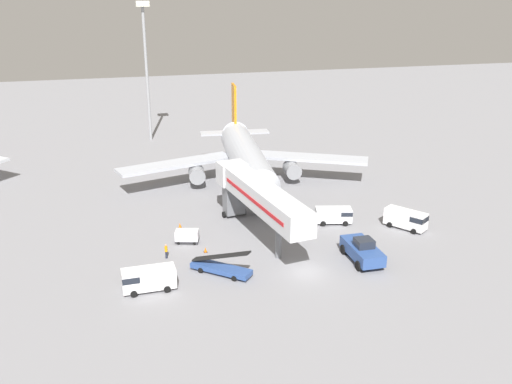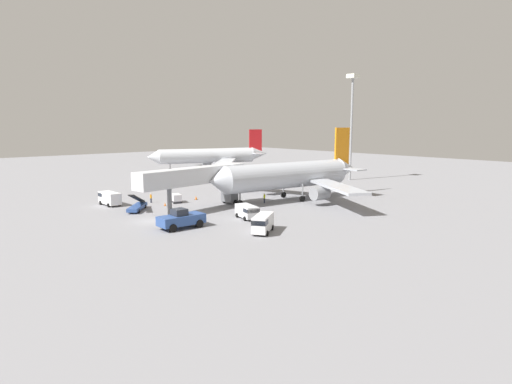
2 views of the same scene
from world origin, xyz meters
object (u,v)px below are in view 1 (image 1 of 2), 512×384
at_px(jet_bridge, 256,195).
at_px(service_van_far_left, 147,278).
at_px(baggage_cart_near_left, 187,236).
at_px(apron_light_mast, 145,46).
at_px(airplane_at_gate, 245,157).
at_px(safety_cone_alpha, 180,226).
at_px(service_van_outer_left, 407,219).
at_px(belt_loader_truck, 221,267).
at_px(ground_crew_worker_foreground, 166,251).
at_px(pushback_tug, 362,250).
at_px(service_van_outer_right, 335,215).
at_px(ground_crew_worker_midground, 250,194).
at_px(safety_cone_bravo, 205,250).

relative_size(jet_bridge, service_van_far_left, 4.07).
relative_size(baggage_cart_near_left, apron_light_mast, 0.11).
distance_m(airplane_at_gate, safety_cone_alpha, 18.33).
distance_m(service_van_outer_left, baggage_cart_near_left, 27.13).
bearing_deg(airplane_at_gate, belt_loader_truck, -109.75).
height_order(service_van_far_left, ground_crew_worker_foreground, service_van_far_left).
bearing_deg(airplane_at_gate, service_van_far_left, -121.73).
xyz_separation_m(service_van_outer_left, apron_light_mast, (-26.30, 53.63, 16.80)).
bearing_deg(baggage_cart_near_left, ground_crew_worker_foreground, -129.43).
distance_m(jet_bridge, ground_crew_worker_foreground, 12.36).
height_order(baggage_cart_near_left, apron_light_mast, apron_light_mast).
xyz_separation_m(pushback_tug, belt_loader_truck, (-15.52, 1.19, -0.51)).
distance_m(pushback_tug, service_van_outer_right, 10.81).
bearing_deg(service_van_outer_left, ground_crew_worker_midground, 137.08).
relative_size(ground_crew_worker_foreground, safety_cone_bravo, 2.77).
bearing_deg(ground_crew_worker_foreground, apron_light_mast, 86.28).
distance_m(service_van_outer_right, baggage_cart_near_left, 19.03).
relative_size(airplane_at_gate, safety_cone_bravo, 62.94).
bearing_deg(airplane_at_gate, service_van_outer_right, -66.49).
bearing_deg(apron_light_mast, airplane_at_gate, -71.34).
height_order(belt_loader_truck, baggage_cart_near_left, belt_loader_truck).
height_order(pushback_tug, safety_cone_alpha, pushback_tug).
xyz_separation_m(airplane_at_gate, safety_cone_bravo, (-10.11, -20.86, -4.32)).
relative_size(belt_loader_truck, apron_light_mast, 0.23).
height_order(service_van_far_left, ground_crew_worker_midground, service_van_far_left).
distance_m(jet_bridge, safety_cone_bravo, 8.80).
xyz_separation_m(baggage_cart_near_left, ground_crew_worker_midground, (10.85, 11.74, 0.07)).
distance_m(service_van_far_left, ground_crew_worker_foreground, 7.13).
xyz_separation_m(safety_cone_alpha, apron_light_mast, (0.86, 45.98, 17.77)).
relative_size(ground_crew_worker_foreground, apron_light_mast, 0.06).
height_order(airplane_at_gate, safety_cone_bravo, airplane_at_gate).
relative_size(airplane_at_gate, pushback_tug, 5.96).
bearing_deg(belt_loader_truck, service_van_outer_left, 12.46).
height_order(ground_crew_worker_foreground, ground_crew_worker_midground, ground_crew_worker_midground).
height_order(pushback_tug, ground_crew_worker_midground, pushback_tug).
bearing_deg(service_van_outer_left, airplane_at_gate, 126.09).
relative_size(service_van_outer_left, ground_crew_worker_midground, 3.03).
bearing_deg(service_van_outer_right, ground_crew_worker_foreground, -168.77).
xyz_separation_m(belt_loader_truck, ground_crew_worker_midground, (8.63, 20.42, 0.16)).
bearing_deg(ground_crew_worker_foreground, service_van_far_left, -111.75).
xyz_separation_m(service_van_far_left, apron_light_mast, (6.14, 60.51, 16.83)).
bearing_deg(safety_cone_alpha, airplane_at_gate, 48.09).
relative_size(jet_bridge, ground_crew_worker_foreground, 12.71).
distance_m(belt_loader_truck, safety_cone_bravo, 5.57).
distance_m(baggage_cart_near_left, ground_crew_worker_foreground, 4.51).
xyz_separation_m(baggage_cart_near_left, apron_light_mast, (0.64, 50.41, 17.28)).
bearing_deg(ground_crew_worker_midground, baggage_cart_near_left, -132.75).
xyz_separation_m(service_van_far_left, ground_crew_worker_foreground, (2.64, 6.62, -0.41)).
distance_m(jet_bridge, apron_light_mast, 53.15).
xyz_separation_m(belt_loader_truck, service_van_far_left, (-7.72, -1.42, 0.54)).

